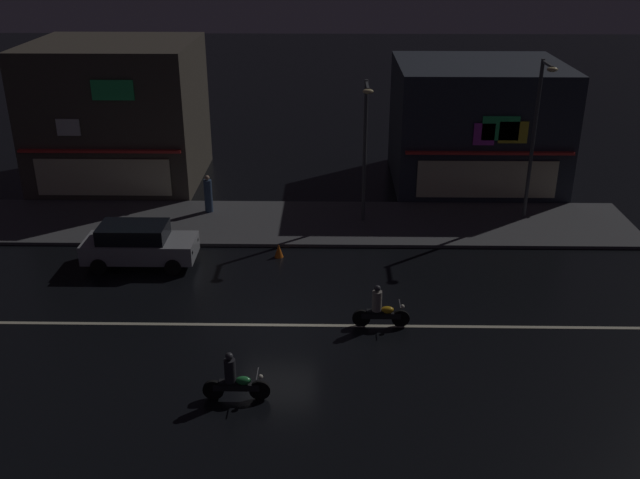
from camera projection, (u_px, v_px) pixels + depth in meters
name	position (u px, v px, depth m)	size (l,w,h in m)	color
ground_plane	(278.00, 325.00, 23.64)	(140.00, 140.00, 0.00)	black
lane_divider_stripe	(278.00, 325.00, 23.64)	(28.65, 0.16, 0.01)	beige
sidewalk_far	(292.00, 223.00, 31.63)	(30.16, 4.99, 0.14)	#4C4C4F
storefront_left_block	(119.00, 113.00, 35.91)	(8.00, 7.27, 7.03)	#4C443A
storefront_center_block	(476.00, 124.00, 35.86)	(8.18, 7.36, 6.06)	#2D333D
streetlamp_west	(365.00, 140.00, 30.02)	(0.44, 1.64, 6.24)	#47494C
streetlamp_mid	(536.00, 128.00, 30.26)	(0.44, 1.64, 7.02)	#47494C
pedestrian_on_sidewalk	(208.00, 195.00, 32.37)	(0.37, 0.37, 1.74)	#334766
parked_car_near_kerb	(139.00, 244.00, 27.57)	(4.30, 1.98, 1.67)	#9EA0A5
motorcycle_lead	(380.00, 309.00, 23.34)	(1.90, 0.60, 1.52)	black
motorcycle_following	(234.00, 380.00, 19.71)	(1.90, 0.60, 1.52)	black
traffic_cone	(279.00, 251.00, 28.42)	(0.36, 0.36, 0.55)	orange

